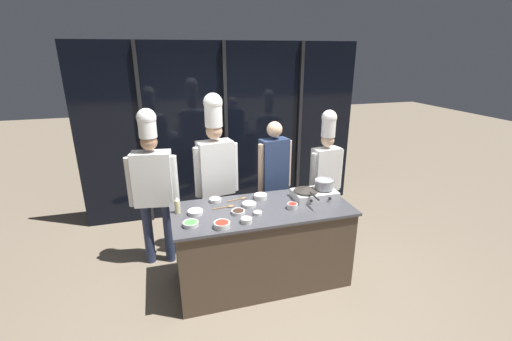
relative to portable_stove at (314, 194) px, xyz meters
name	(u,v)px	position (x,y,z in m)	size (l,w,h in m)	color
ground_plane	(262,279)	(-0.67, -0.10, -0.98)	(24.00, 24.00, 0.00)	#7F705B
window_wall_back	(226,132)	(-0.67, 1.88, 0.37)	(4.37, 0.09, 2.70)	black
demo_counter	(262,245)	(-0.67, -0.10, -0.51)	(1.96, 0.85, 0.93)	#4C3D2D
portable_stove	(314,194)	(0.00, 0.00, 0.00)	(0.50, 0.32, 0.10)	silver
frying_pan	(306,189)	(-0.12, 0.00, 0.07)	(0.28, 0.48, 0.05)	#38332D
stock_pot	(324,184)	(0.12, 0.00, 0.11)	(0.25, 0.22, 0.12)	#93969B
squeeze_bottle_oil	(177,205)	(-1.56, 0.04, 0.04)	(0.06, 0.06, 0.18)	beige
prep_bowl_onion	(195,212)	(-1.39, -0.04, -0.02)	(0.16, 0.16, 0.04)	white
prep_bowl_soy_glaze	(238,212)	(-0.95, -0.16, -0.03)	(0.15, 0.15, 0.04)	white
prep_bowl_noodles	(258,213)	(-0.76, -0.24, -0.03)	(0.09, 0.09, 0.03)	white
prep_bowl_rice	(215,200)	(-1.13, 0.21, -0.02)	(0.14, 0.14, 0.04)	white
prep_bowl_ginger	(247,220)	(-0.92, -0.38, -0.02)	(0.11, 0.11, 0.05)	white
prep_bowl_bean_sprouts	(261,196)	(-0.61, 0.15, -0.02)	(0.15, 0.15, 0.05)	white
prep_bowl_shrimp	(249,204)	(-0.79, -0.01, -0.03)	(0.16, 0.16, 0.04)	white
prep_bowl_chili_flakes	(222,224)	(-1.17, -0.41, -0.01)	(0.16, 0.16, 0.06)	white
prep_bowl_scallions	(191,224)	(-1.46, -0.29, -0.02)	(0.16, 0.16, 0.04)	white
prep_bowl_bell_pepper	(292,206)	(-0.36, -0.20, -0.01)	(0.12, 0.12, 0.06)	white
serving_spoon_slotted	(241,199)	(-0.84, 0.20, -0.04)	(0.24, 0.08, 0.02)	olive
serving_spoon_solid	(228,207)	(-1.03, 0.03, -0.04)	(0.25, 0.06, 0.02)	olive
chef_head	(153,179)	(-1.80, 0.63, 0.15)	(0.59, 0.30, 1.96)	#2D3856
chef_sous	(215,165)	(-1.04, 0.66, 0.25)	(0.56, 0.29, 2.10)	#232326
person_guest	(274,172)	(-0.29, 0.62, 0.09)	(0.47, 0.25, 1.73)	#232326
chef_line	(326,167)	(0.45, 0.61, 0.10)	(0.49, 0.24, 1.84)	#2D3856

